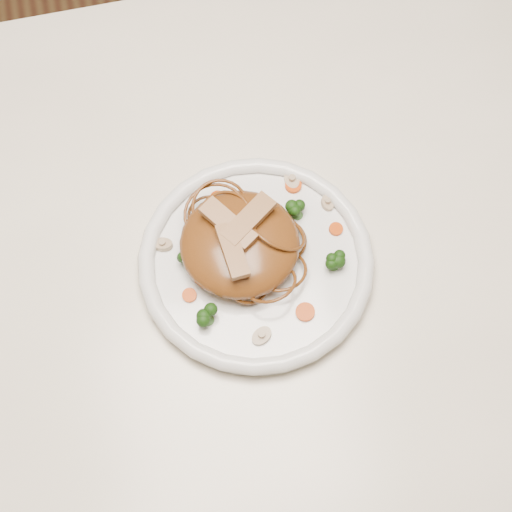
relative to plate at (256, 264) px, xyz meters
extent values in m
plane|color=#4F2B1B|center=(-0.04, 0.06, -0.76)|extent=(4.00, 4.00, 0.00)
cube|color=white|center=(-0.04, 0.06, -0.03)|extent=(1.20, 0.80, 0.04)
cylinder|color=brown|center=(0.50, 0.40, -0.40)|extent=(0.06, 0.06, 0.71)
cylinder|color=white|center=(0.00, 0.00, 0.00)|extent=(0.30, 0.30, 0.02)
ellipsoid|color=brown|center=(-0.02, 0.02, 0.03)|extent=(0.17, 0.17, 0.05)
cube|color=#9C7949|center=(0.00, 0.03, 0.06)|extent=(0.07, 0.06, 0.01)
cube|color=#9C7949|center=(-0.03, 0.03, 0.06)|extent=(0.06, 0.07, 0.01)
cube|color=#9C7949|center=(-0.03, -0.01, 0.06)|extent=(0.03, 0.07, 0.01)
cylinder|color=#C64707|center=(0.07, 0.09, 0.01)|extent=(0.03, 0.03, 0.00)
cylinder|color=#C64707|center=(-0.09, -0.03, 0.01)|extent=(0.02, 0.02, 0.00)
cylinder|color=#C64707|center=(0.10, 0.02, 0.01)|extent=(0.02, 0.02, 0.00)
cylinder|color=#C64707|center=(-0.03, 0.09, 0.01)|extent=(0.02, 0.02, 0.00)
cylinder|color=#C64707|center=(0.04, -0.08, 0.01)|extent=(0.03, 0.03, 0.00)
cylinder|color=#C5AD93|center=(-0.02, -0.09, 0.01)|extent=(0.03, 0.03, 0.01)
cylinder|color=#C5AD93|center=(0.10, 0.05, 0.01)|extent=(0.02, 0.02, 0.01)
cylinder|color=#C5AD93|center=(-0.10, 0.05, 0.01)|extent=(0.03, 0.03, 0.01)
cylinder|color=#C5AD93|center=(0.07, 0.10, 0.01)|extent=(0.03, 0.03, 0.01)
camera|label=1|loc=(-0.08, -0.34, 0.77)|focal=49.23mm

